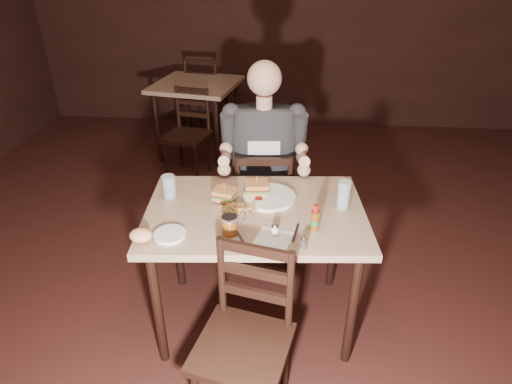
# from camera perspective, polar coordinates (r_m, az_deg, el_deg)

# --- Properties ---
(room_shell) EXTENTS (7.00, 7.00, 7.00)m
(room_shell) POSITION_cam_1_polar(r_m,az_deg,el_deg) (1.84, 2.23, 12.09)
(room_shell) COLOR black
(room_shell) RESTS_ON ground
(main_table) EXTENTS (1.19, 0.85, 0.77)m
(main_table) POSITION_cam_1_polar(r_m,az_deg,el_deg) (2.28, -0.11, -4.28)
(main_table) COLOR tan
(main_table) RESTS_ON ground
(bg_table) EXTENTS (0.93, 0.93, 0.77)m
(bg_table) POSITION_cam_1_polar(r_m,az_deg,el_deg) (4.54, -7.93, 13.15)
(bg_table) COLOR tan
(bg_table) RESTS_ON ground
(chair_far) EXTENTS (0.43, 0.47, 0.86)m
(chair_far) POSITION_cam_1_polar(r_m,az_deg,el_deg) (2.94, 0.97, -1.52)
(chair_far) COLOR black
(chair_far) RESTS_ON ground
(chair_near) EXTENTS (0.49, 0.52, 0.86)m
(chair_near) POSITION_cam_1_polar(r_m,az_deg,el_deg) (2.00, -1.85, -20.02)
(chair_near) COLOR black
(chair_near) RESTS_ON ground
(bg_chair_far) EXTENTS (0.49, 0.53, 0.92)m
(bg_chair_far) POSITION_cam_1_polar(r_m,az_deg,el_deg) (5.12, -6.48, 12.58)
(bg_chair_far) COLOR black
(bg_chair_far) RESTS_ON ground
(bg_chair_near) EXTENTS (0.46, 0.49, 0.83)m
(bg_chair_near) POSITION_cam_1_polar(r_m,az_deg,el_deg) (4.12, -9.23, 7.41)
(bg_chair_near) COLOR black
(bg_chair_near) RESTS_ON ground
(diner) EXTENTS (0.58, 0.47, 0.95)m
(diner) POSITION_cam_1_polar(r_m,az_deg,el_deg) (2.67, 1.06, 6.95)
(diner) COLOR #2A2B2F
(diner) RESTS_ON chair_far
(dinner_plate) EXTENTS (0.30, 0.30, 0.02)m
(dinner_plate) POSITION_cam_1_polar(r_m,az_deg,el_deg) (2.32, 1.78, -0.78)
(dinner_plate) COLOR white
(dinner_plate) RESTS_ON main_table
(sandwich_left) EXTENTS (0.13, 0.12, 0.10)m
(sandwich_left) POSITION_cam_1_polar(r_m,az_deg,el_deg) (2.28, -4.23, 0.11)
(sandwich_left) COLOR tan
(sandwich_left) RESTS_ON dinner_plate
(sandwich_right) EXTENTS (0.14, 0.12, 0.11)m
(sandwich_right) POSITION_cam_1_polar(r_m,az_deg,el_deg) (2.33, 0.12, 1.13)
(sandwich_right) COLOR tan
(sandwich_right) RESTS_ON dinner_plate
(fries_pile) EXTENTS (0.23, 0.17, 0.04)m
(fries_pile) POSITION_cam_1_polar(r_m,az_deg,el_deg) (2.19, -2.36, -2.09)
(fries_pile) COLOR tan
(fries_pile) RESTS_ON dinner_plate
(ketchup_dollop) EXTENTS (0.05, 0.05, 0.01)m
(ketchup_dollop) POSITION_cam_1_polar(r_m,az_deg,el_deg) (2.29, 0.37, -0.87)
(ketchup_dollop) COLOR maroon
(ketchup_dollop) RESTS_ON dinner_plate
(glass_left) EXTENTS (0.08, 0.08, 0.13)m
(glass_left) POSITION_cam_1_polar(r_m,az_deg,el_deg) (2.36, -11.52, 0.69)
(glass_left) COLOR silver
(glass_left) RESTS_ON main_table
(glass_right) EXTENTS (0.07, 0.07, 0.15)m
(glass_right) POSITION_cam_1_polar(r_m,az_deg,el_deg) (2.26, 11.62, -0.34)
(glass_right) COLOR silver
(glass_right) RESTS_ON main_table
(hot_sauce) EXTENTS (0.05, 0.05, 0.14)m
(hot_sauce) POSITION_cam_1_polar(r_m,az_deg,el_deg) (2.06, 7.88, -3.38)
(hot_sauce) COLOR brown
(hot_sauce) RESTS_ON main_table
(salt_shaker) EXTENTS (0.04, 0.04, 0.06)m
(salt_shaker) POSITION_cam_1_polar(r_m,az_deg,el_deg) (2.02, 2.52, -5.17)
(salt_shaker) COLOR white
(salt_shaker) RESTS_ON main_table
(pepper_shaker) EXTENTS (0.03, 0.03, 0.06)m
(pepper_shaker) POSITION_cam_1_polar(r_m,az_deg,el_deg) (1.96, 6.35, -6.75)
(pepper_shaker) COLOR #38332D
(pepper_shaker) RESTS_ON main_table
(syrup_dispenser) EXTENTS (0.08, 0.08, 0.10)m
(syrup_dispenser) POSITION_cam_1_polar(r_m,az_deg,el_deg) (2.03, -3.54, -4.46)
(syrup_dispenser) COLOR brown
(syrup_dispenser) RESTS_ON main_table
(napkin) EXTENTS (0.19, 0.19, 0.00)m
(napkin) POSITION_cam_1_polar(r_m,az_deg,el_deg) (2.02, 2.38, -6.17)
(napkin) COLOR white
(napkin) RESTS_ON main_table
(knife) EXTENTS (0.09, 0.17, 0.00)m
(knife) POSITION_cam_1_polar(r_m,az_deg,el_deg) (2.05, -2.46, -5.51)
(knife) COLOR silver
(knife) RESTS_ON napkin
(fork) EXTENTS (0.04, 0.15, 0.00)m
(fork) POSITION_cam_1_polar(r_m,az_deg,el_deg) (2.06, 5.31, -5.46)
(fork) COLOR silver
(fork) RESTS_ON napkin
(side_plate) EXTENTS (0.16, 0.16, 0.01)m
(side_plate) POSITION_cam_1_polar(r_m,az_deg,el_deg) (2.07, -11.41, -5.66)
(side_plate) COLOR white
(side_plate) RESTS_ON main_table
(bread_roll) EXTENTS (0.11, 0.09, 0.06)m
(bread_roll) POSITION_cam_1_polar(r_m,az_deg,el_deg) (2.04, -15.11, -5.59)
(bread_roll) COLOR tan
(bread_roll) RESTS_ON side_plate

